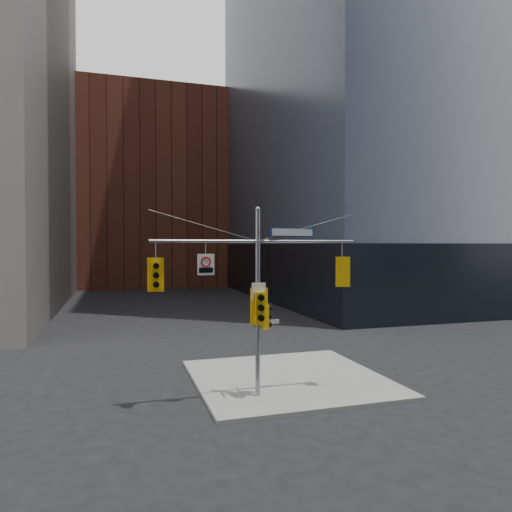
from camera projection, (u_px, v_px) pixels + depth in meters
ground at (275, 419)px, 15.36m from camera, size 160.00×160.00×0.00m
sidewalk_corner at (288, 378)px, 19.76m from camera, size 8.00×8.00×0.15m
podium_ne at (408, 269)px, 54.07m from camera, size 36.40×36.40×6.00m
brick_midrise at (151, 193)px, 70.48m from camera, size 26.00×20.00×28.00m
signal_assembly at (258, 283)px, 17.16m from camera, size 8.00×0.80×7.30m
traffic_light_west_arm at (156, 275)px, 16.06m from camera, size 0.58×0.46×1.22m
traffic_light_east_arm at (342, 272)px, 18.18m from camera, size 0.56×0.53×1.20m
traffic_light_pole_side at (266, 316)px, 17.29m from camera, size 0.38×0.32×0.94m
traffic_light_pole_front at (260, 307)px, 16.93m from camera, size 0.66×0.57×1.39m
street_sign_blade at (292, 232)px, 17.53m from camera, size 1.81×0.17×0.35m
regulatory_sign_arm at (206, 264)px, 16.55m from camera, size 0.62×0.08×0.78m
regulatory_sign_pole at (259, 292)px, 17.06m from camera, size 0.53×0.09×0.70m
street_blade_ew at (269, 322)px, 17.33m from camera, size 0.80×0.05×0.16m
street_blade_ns at (254, 325)px, 17.64m from camera, size 0.15×0.83×0.17m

